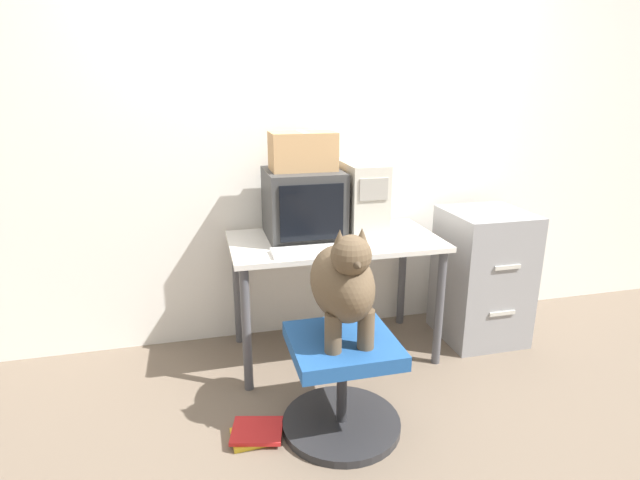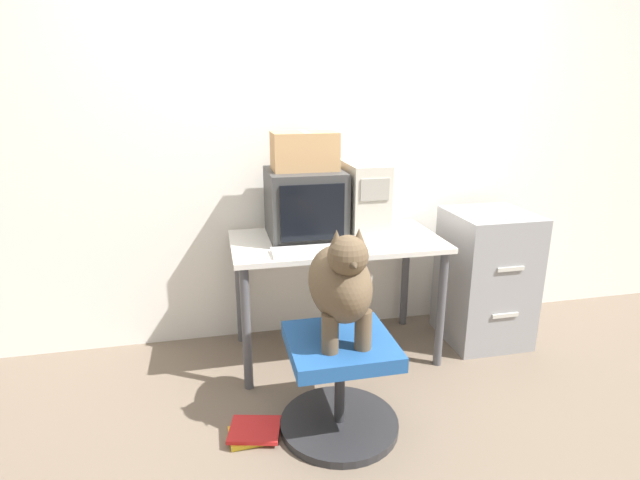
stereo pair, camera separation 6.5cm
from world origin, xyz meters
The scene contains 12 objects.
ground_plane centered at (0.00, 0.00, 0.00)m, with size 12.00×12.00×0.00m, color #6B5B4C.
wall_back centered at (0.00, 0.72, 1.30)m, with size 8.00×0.05×2.60m.
desk centered at (0.00, 0.33, 0.64)m, with size 1.22×0.65×0.74m.
crt_monitor centered at (-0.17, 0.41, 0.94)m, with size 0.43×0.45×0.40m.
pc_tower centered at (0.18, 0.39, 0.96)m, with size 0.22×0.44×0.44m.
keyboard centered at (-0.19, 0.10, 0.76)m, with size 0.43×0.15×0.03m.
computer_mouse centered at (0.09, 0.09, 0.76)m, with size 0.06×0.04×0.03m.
office_chair centered at (-0.16, -0.39, 0.25)m, with size 0.58×0.58×0.48m.
dog centered at (-0.16, -0.38, 0.77)m, with size 0.27×0.49×0.55m.
filing_cabinet centered at (0.99, 0.30, 0.43)m, with size 0.49×0.51×0.85m.
cardboard_box centered at (-0.17, 0.42, 1.25)m, with size 0.37×0.23×0.22m.
book_stack_floor centered at (-0.58, -0.36, 0.02)m, with size 0.28×0.25×0.04m.
Camera 1 is at (-0.76, -2.37, 1.60)m, focal length 28.00 mm.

